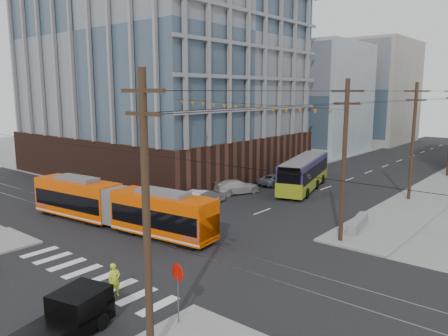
{
  "coord_description": "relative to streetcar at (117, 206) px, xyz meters",
  "views": [
    {
      "loc": [
        20.42,
        -16.07,
        10.18
      ],
      "look_at": [
        -1.27,
        10.39,
        4.15
      ],
      "focal_mm": 35.0,
      "sensor_mm": 36.0,
      "label": 1
    }
  ],
  "objects": [
    {
      "name": "ground",
      "position": [
        6.06,
        -3.5,
        -1.64
      ],
      "size": [
        160.0,
        160.0,
        0.0
      ],
      "primitive_type": "plane",
      "color": "slate"
    },
    {
      "name": "office_building",
      "position": [
        -15.94,
        19.5,
        12.66
      ],
      "size": [
        30.0,
        25.0,
        28.6
      ],
      "primitive_type": "cube",
      "color": "#381E16",
      "rests_on": "ground"
    },
    {
      "name": "bg_bldg_nw_near",
      "position": [
        -10.94,
        48.5,
        7.36
      ],
      "size": [
        18.0,
        16.0,
        18.0
      ],
      "primitive_type": "cube",
      "color": "#8C99A5",
      "rests_on": "ground"
    },
    {
      "name": "bg_bldg_nw_far",
      "position": [
        -7.94,
        68.5,
        8.36
      ],
      "size": [
        16.0,
        18.0,
        20.0
      ],
      "primitive_type": "cube",
      "color": "gray",
      "rests_on": "ground"
    },
    {
      "name": "utility_pole_near",
      "position": [
        14.56,
        -9.5,
        3.86
      ],
      "size": [
        0.3,
        0.3,
        11.0
      ],
      "primitive_type": "cylinder",
      "color": "black",
      "rests_on": "ground"
    },
    {
      "name": "streetcar",
      "position": [
        0.0,
        0.0,
        0.0
      ],
      "size": [
        17.23,
        4.25,
        3.29
      ],
      "primitive_type": null,
      "rotation": [
        0.0,
        0.0,
        0.11
      ],
      "color": "#D74400",
      "rests_on": "ground"
    },
    {
      "name": "city_bus",
      "position": [
        4.43,
        20.62,
        0.06
      ],
      "size": [
        5.74,
        12.31,
        3.42
      ],
      "primitive_type": null,
      "rotation": [
        0.0,
        0.0,
        0.27
      ],
      "color": "#281F4B",
      "rests_on": "ground"
    },
    {
      "name": "pickup_truck",
      "position": [
        10.96,
        -11.41,
        -0.76
      ],
      "size": [
        3.07,
        5.53,
        1.78
      ],
      "primitive_type": null,
      "rotation": [
        0.0,
        0.0,
        0.24
      ],
      "color": "black",
      "rests_on": "ground"
    },
    {
      "name": "parked_car_silver",
      "position": [
        0.71,
        8.9,
        -0.89
      ],
      "size": [
        1.69,
        4.6,
        1.51
      ],
      "primitive_type": "imported",
      "rotation": [
        0.0,
        0.0,
        3.16
      ],
      "color": "#ABABAB",
      "rests_on": "ground"
    },
    {
      "name": "parked_car_white",
      "position": [
        0.22,
        14.38,
        -0.93
      ],
      "size": [
        3.68,
        5.32,
        1.43
      ],
      "primitive_type": "imported",
      "rotation": [
        0.0,
        0.0,
        2.76
      ],
      "color": "#B5AFAF",
      "rests_on": "ground"
    },
    {
      "name": "parked_car_grey",
      "position": [
        1.0,
        20.38,
        -1.04
      ],
      "size": [
        2.28,
        4.49,
        1.22
      ],
      "primitive_type": "imported",
      "rotation": [
        0.0,
        0.0,
        3.08
      ],
      "color": "slate",
      "rests_on": "ground"
    },
    {
      "name": "pedestrian",
      "position": [
        9.21,
        -7.18,
        -0.79
      ],
      "size": [
        0.58,
        0.72,
        1.72
      ],
      "primitive_type": "imported",
      "rotation": [
        0.0,
        0.0,
        1.27
      ],
      "color": "#C7E025",
      "rests_on": "ground"
    },
    {
      "name": "stop_sign",
      "position": [
        13.71,
        -7.15,
        -0.29
      ],
      "size": [
        0.95,
        0.95,
        2.71
      ],
      "primitive_type": null,
      "rotation": [
        0.0,
        0.0,
        -0.17
      ],
      "color": "#C40D04",
      "rests_on": "ground"
    },
    {
      "name": "jersey_barrier",
      "position": [
        14.36,
        10.97,
        -1.21
      ],
      "size": [
        1.71,
        4.4,
        0.86
      ],
      "primitive_type": "cube",
      "rotation": [
        0.0,
        0.0,
        0.18
      ],
      "color": "gray",
      "rests_on": "ground"
    }
  ]
}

